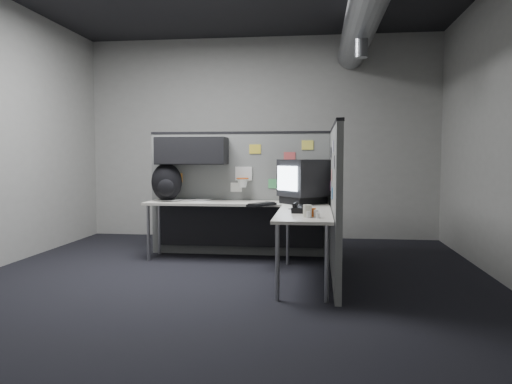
# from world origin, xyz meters

# --- Properties ---
(room) EXTENTS (5.62, 5.62, 3.22)m
(room) POSITION_xyz_m (0.56, 0.00, 2.10)
(room) COLOR black
(room) RESTS_ON ground
(partition_back) EXTENTS (2.44, 0.42, 1.63)m
(partition_back) POSITION_xyz_m (-0.25, 1.23, 1.00)
(partition_back) COLOR slate
(partition_back) RESTS_ON ground
(partition_right) EXTENTS (0.07, 2.23, 1.63)m
(partition_right) POSITION_xyz_m (1.10, 0.22, 0.82)
(partition_right) COLOR slate
(partition_right) RESTS_ON ground
(desk) EXTENTS (2.31, 2.11, 0.73)m
(desk) POSITION_xyz_m (0.15, 0.70, 0.61)
(desk) COLOR beige
(desk) RESTS_ON ground
(monitor) EXTENTS (0.66, 0.66, 0.54)m
(monitor) POSITION_xyz_m (0.74, 0.89, 1.01)
(monitor) COLOR black
(monitor) RESTS_ON desk
(keyboard) EXTENTS (0.33, 0.42, 0.04)m
(keyboard) POSITION_xyz_m (0.27, 0.55, 0.75)
(keyboard) COLOR black
(keyboard) RESTS_ON desk
(mouse) EXTENTS (0.26, 0.28, 0.05)m
(mouse) POSITION_xyz_m (0.73, 0.23, 0.75)
(mouse) COLOR black
(mouse) RESTS_ON desk
(phone) EXTENTS (0.20, 0.22, 0.10)m
(phone) POSITION_xyz_m (0.75, -0.13, 0.77)
(phone) COLOR black
(phone) RESTS_ON desk
(bottles) EXTENTS (0.13, 0.17, 0.08)m
(bottles) POSITION_xyz_m (0.88, -0.52, 0.76)
(bottles) COLOR silver
(bottles) RESTS_ON desk
(cup) EXTENTS (0.10, 0.10, 0.12)m
(cup) POSITION_xyz_m (0.82, -0.49, 0.79)
(cup) COLOR beige
(cup) RESTS_ON desk
(papers) EXTENTS (0.74, 0.55, 0.01)m
(papers) POSITION_xyz_m (-0.77, 1.09, 0.74)
(papers) COLOR white
(papers) RESTS_ON desk
(backpack) EXTENTS (0.42, 0.39, 0.49)m
(backpack) POSITION_xyz_m (-1.02, 1.03, 0.97)
(backpack) COLOR black
(backpack) RESTS_ON desk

